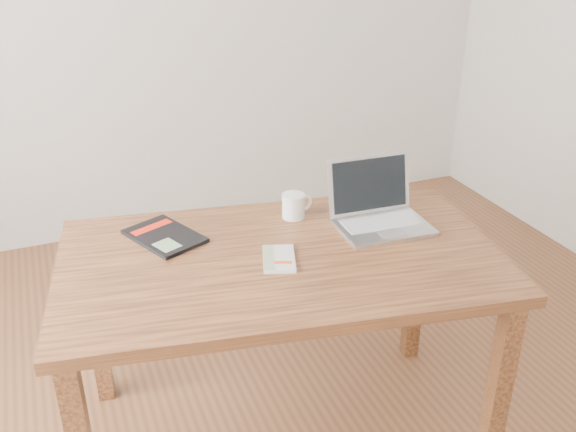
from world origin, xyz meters
name	(u,v)px	position (x,y,z in m)	size (l,w,h in m)	color
room	(275,79)	(-0.07, 0.00, 1.36)	(4.04, 4.04, 2.70)	#55331D
desk	(280,279)	(0.00, 0.16, 0.66)	(1.50, 1.01, 0.75)	#512E18
white_guidebook	(279,259)	(-0.02, 0.13, 0.76)	(0.14, 0.18, 0.01)	silver
black_guidebook	(164,236)	(-0.32, 0.41, 0.76)	(0.26, 0.31, 0.01)	black
laptop	(378,211)	(0.40, 0.24, 0.80)	(0.32, 0.27, 0.22)	silver
coffee_mug	(294,205)	(0.15, 0.39, 0.80)	(0.12, 0.08, 0.09)	white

